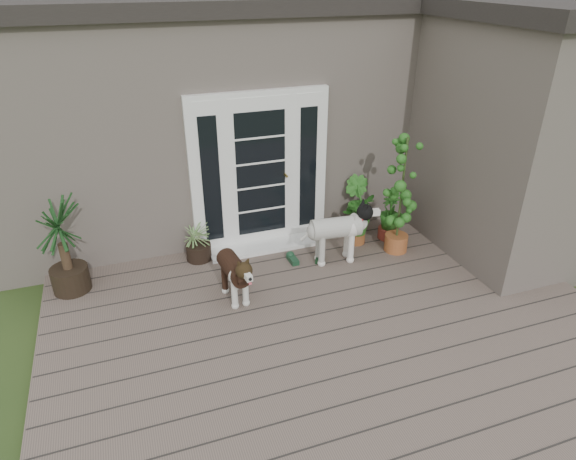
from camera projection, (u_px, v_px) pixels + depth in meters
name	position (u px, v px, depth m)	size (l,w,h in m)	color
deck	(338.00, 334.00, 5.50)	(6.20, 4.60, 0.12)	#6B5B4C
house_main	(236.00, 108.00, 8.36)	(7.40, 4.00, 3.10)	#665E54
house_wing	(509.00, 146.00, 6.59)	(1.60, 2.40, 3.10)	#665E54
roof_wing	(538.00, 9.00, 5.82)	(1.80, 2.60, 0.20)	#2D2826
door_unit	(260.00, 171.00, 6.75)	(1.90, 0.14, 2.15)	white
door_step	(266.00, 246.00, 7.07)	(1.60, 0.40, 0.05)	white
brindle_dog	(234.00, 276.00, 5.84)	(0.32, 0.76, 0.63)	black
white_dog	(336.00, 237.00, 6.60)	(0.38, 0.88, 0.73)	white
spider_plant	(198.00, 240.00, 6.67)	(0.56, 0.56, 0.60)	#86A163
yucca	(63.00, 246.00, 5.87)	(0.84, 0.84, 1.22)	black
herb_a	(357.00, 223.00, 7.07)	(0.49, 0.49, 0.62)	#2E641C
herb_b	(356.00, 212.00, 7.34)	(0.43, 0.43, 0.65)	#175317
herb_c	(389.00, 221.00, 7.21)	(0.36, 0.36, 0.55)	#1D6622
sapling	(401.00, 195.00, 6.62)	(0.50, 0.50, 1.69)	#18541D
clog_left	(293.00, 259.00, 6.72)	(0.14, 0.29, 0.09)	#163922
clog_right	(319.00, 258.00, 6.76)	(0.12, 0.26, 0.08)	#143219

